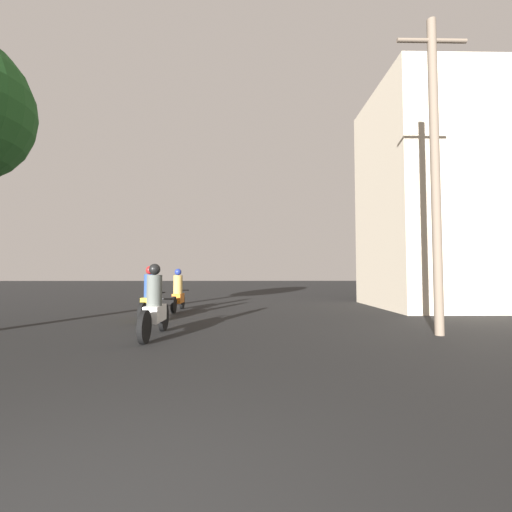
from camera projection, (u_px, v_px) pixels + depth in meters
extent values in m
cylinder|color=black|center=(164.00, 317.00, 8.07)|extent=(0.10, 0.65, 0.65)
cylinder|color=black|center=(144.00, 327.00, 6.59)|extent=(0.10, 0.65, 0.65)
cube|color=silver|center=(155.00, 313.00, 7.34)|extent=(0.30, 0.81, 0.35)
cylinder|color=black|center=(161.00, 299.00, 7.83)|extent=(0.60, 0.04, 0.04)
cylinder|color=#4C514C|center=(154.00, 290.00, 7.28)|extent=(0.32, 0.32, 0.65)
sphere|color=black|center=(155.00, 269.00, 7.30)|extent=(0.24, 0.24, 0.24)
cylinder|color=black|center=(157.00, 308.00, 10.49)|extent=(0.10, 0.59, 0.59)
cylinder|color=black|center=(142.00, 313.00, 9.04)|extent=(0.10, 0.59, 0.59)
cube|color=gold|center=(151.00, 304.00, 9.77)|extent=(0.30, 0.94, 0.39)
cylinder|color=black|center=(155.00, 292.00, 10.26)|extent=(0.60, 0.04, 0.04)
cylinder|color=navy|center=(150.00, 286.00, 9.70)|extent=(0.32, 0.32, 0.64)
sphere|color=#A51919|center=(150.00, 270.00, 9.73)|extent=(0.24, 0.24, 0.24)
cylinder|color=black|center=(182.00, 301.00, 13.07)|extent=(0.10, 0.57, 0.57)
cylinder|color=black|center=(174.00, 305.00, 11.61)|extent=(0.10, 0.57, 0.57)
cube|color=orange|center=(178.00, 298.00, 12.35)|extent=(0.30, 0.77, 0.34)
cylinder|color=black|center=(181.00, 290.00, 12.84)|extent=(0.60, 0.04, 0.04)
cylinder|color=#B28E47|center=(178.00, 284.00, 12.30)|extent=(0.32, 0.32, 0.66)
sphere|color=navy|center=(178.00, 272.00, 12.32)|extent=(0.24, 0.24, 0.24)
cube|color=beige|center=(432.00, 198.00, 13.79)|extent=(4.65, 5.22, 8.75)
cylinder|color=#6B5B4C|center=(435.00, 174.00, 7.67)|extent=(0.20, 0.20, 7.19)
cylinder|color=#6B5B4C|center=(432.00, 41.00, 7.83)|extent=(1.60, 0.10, 0.10)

